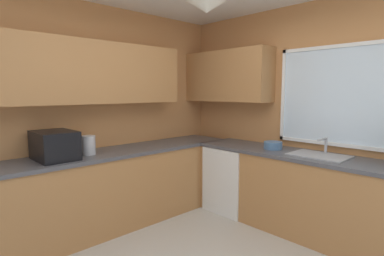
% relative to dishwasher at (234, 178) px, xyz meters
% --- Properties ---
extents(room_shell, '(4.04, 3.96, 2.68)m').
position_rel_dishwasher_xyz_m(room_shell, '(0.14, -1.04, 1.44)').
color(room_shell, '#C6844C').
rests_on(room_shell, ground_plane).
extents(counter_run_left, '(0.65, 3.57, 0.90)m').
position_rel_dishwasher_xyz_m(counter_run_left, '(-0.66, -1.58, 0.02)').
color(counter_run_left, '#AD7542').
rests_on(counter_run_left, ground_plane).
extents(counter_run_back, '(3.13, 0.65, 0.90)m').
position_rel_dishwasher_xyz_m(counter_run_back, '(1.20, 0.03, 0.02)').
color(counter_run_back, '#AD7542').
rests_on(counter_run_back, ground_plane).
extents(dishwasher, '(0.60, 0.60, 0.86)m').
position_rel_dishwasher_xyz_m(dishwasher, '(0.00, 0.00, 0.00)').
color(dishwasher, white).
rests_on(dishwasher, ground_plane).
extents(microwave, '(0.48, 0.36, 0.29)m').
position_rel_dishwasher_xyz_m(microwave, '(-0.66, -2.08, 0.62)').
color(microwave, black).
rests_on(microwave, counter_run_left).
extents(kettle, '(0.14, 0.14, 0.21)m').
position_rel_dishwasher_xyz_m(kettle, '(-0.64, -1.72, 0.58)').
color(kettle, '#B7B7BC').
rests_on(kettle, counter_run_left).
extents(sink_assembly, '(0.58, 0.40, 0.19)m').
position_rel_dishwasher_xyz_m(sink_assembly, '(1.12, 0.04, 0.48)').
color(sink_assembly, '#9EA0A5').
rests_on(sink_assembly, counter_run_back).
extents(bowl, '(0.22, 0.22, 0.09)m').
position_rel_dishwasher_xyz_m(bowl, '(0.56, 0.03, 0.52)').
color(bowl, '#4C7099').
rests_on(bowl, counter_run_back).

